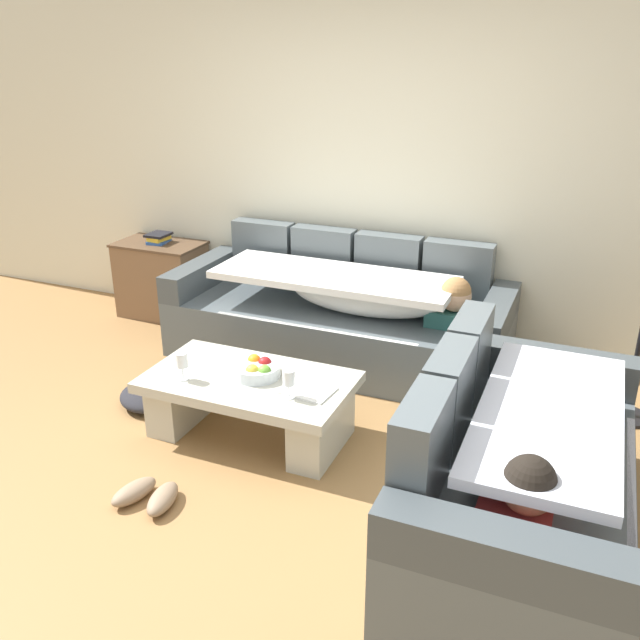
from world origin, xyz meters
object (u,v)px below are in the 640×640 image
(open_magazine, at_px, (308,390))
(crumpled_garment, at_px, (146,397))
(couch_along_wall, at_px, (343,317))
(side_cabinet, at_px, (162,279))
(coffee_table, at_px, (250,399))
(wine_glass_near_left, at_px, (182,361))
(pair_of_shoes, at_px, (148,495))
(book_stack_on_cabinet, at_px, (159,238))
(wine_glass_near_right, at_px, (289,379))
(couch_near_window, at_px, (520,473))
(fruit_bowl, at_px, (257,369))

(open_magazine, distance_m, crumpled_garment, 1.22)
(couch_along_wall, distance_m, side_cabinet, 1.75)
(crumpled_garment, bearing_deg, open_magazine, -3.28)
(open_magazine, bearing_deg, couch_along_wall, 107.61)
(coffee_table, height_order, wine_glass_near_left, wine_glass_near_left)
(pair_of_shoes, relative_size, crumpled_garment, 0.86)
(couch_along_wall, bearing_deg, pair_of_shoes, -98.39)
(coffee_table, xyz_separation_m, crumpled_garment, (-0.80, 0.05, -0.18))
(couch_along_wall, relative_size, pair_of_shoes, 7.07)
(book_stack_on_cabinet, bearing_deg, pair_of_shoes, -56.97)
(wine_glass_near_left, relative_size, pair_of_shoes, 0.48)
(wine_glass_near_left, height_order, crumpled_garment, wine_glass_near_left)
(wine_glass_near_right, height_order, book_stack_on_cabinet, book_stack_on_cabinet)
(wine_glass_near_right, bearing_deg, pair_of_shoes, -126.60)
(couch_along_wall, height_order, coffee_table, couch_along_wall)
(wine_glass_near_left, height_order, book_stack_on_cabinet, book_stack_on_cabinet)
(wine_glass_near_right, bearing_deg, book_stack_on_cabinet, 141.04)
(book_stack_on_cabinet, bearing_deg, wine_glass_near_right, -38.96)
(wine_glass_near_right, relative_size, pair_of_shoes, 0.48)
(wine_glass_near_right, distance_m, pair_of_shoes, 0.93)
(book_stack_on_cabinet, bearing_deg, crumpled_garment, -59.55)
(couch_near_window, relative_size, wine_glass_near_left, 10.87)
(couch_near_window, distance_m, crumpled_garment, 2.41)
(couch_near_window, xyz_separation_m, wine_glass_near_left, (-1.91, 0.12, 0.16))
(crumpled_garment, bearing_deg, pair_of_shoes, -52.99)
(open_magazine, relative_size, crumpled_garment, 0.70)
(couch_near_window, distance_m, book_stack_on_cabinet, 3.64)
(fruit_bowl, bearing_deg, pair_of_shoes, -104.04)
(open_magazine, relative_size, pair_of_shoes, 0.81)
(pair_of_shoes, bearing_deg, coffee_table, 77.85)
(couch_near_window, bearing_deg, couch_along_wall, 44.17)
(wine_glass_near_right, xyz_separation_m, side_cabinet, (-1.93, 1.56, -0.17))
(coffee_table, distance_m, open_magazine, 0.41)
(wine_glass_near_left, bearing_deg, pair_of_shoes, -74.81)
(book_stack_on_cabinet, xyz_separation_m, crumpled_garment, (0.81, -1.39, -0.62))
(wine_glass_near_left, xyz_separation_m, side_cabinet, (-1.28, 1.60, -0.17))
(couch_along_wall, distance_m, couch_near_window, 2.08)
(couch_along_wall, relative_size, couch_near_window, 1.35)
(couch_along_wall, height_order, pair_of_shoes, couch_along_wall)
(couch_near_window, relative_size, coffee_table, 1.50)
(open_magazine, bearing_deg, wine_glass_near_right, -115.27)
(coffee_table, height_order, pair_of_shoes, coffee_table)
(wine_glass_near_right, bearing_deg, coffee_table, 158.18)
(coffee_table, bearing_deg, fruit_bowl, 46.64)
(couch_near_window, height_order, coffee_table, couch_near_window)
(wine_glass_near_left, distance_m, crumpled_garment, 0.67)
(fruit_bowl, height_order, crumpled_garment, fruit_bowl)
(couch_along_wall, relative_size, fruit_bowl, 8.70)
(coffee_table, xyz_separation_m, side_cabinet, (-1.61, 1.43, 0.08))
(open_magazine, relative_size, book_stack_on_cabinet, 1.34)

